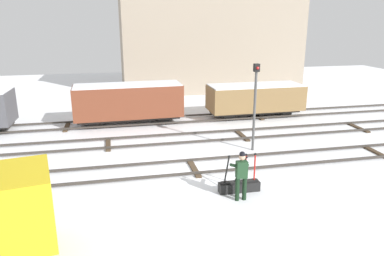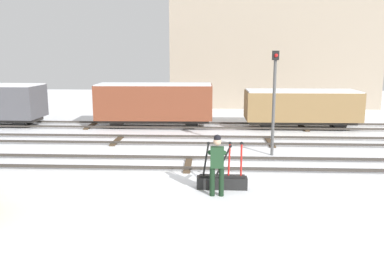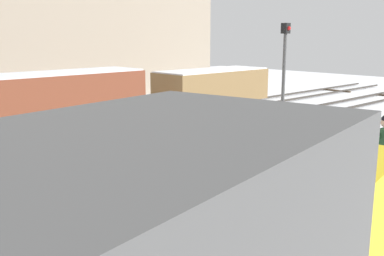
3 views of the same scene
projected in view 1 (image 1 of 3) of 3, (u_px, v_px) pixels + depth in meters
name	position (u px, v px, depth m)	size (l,w,h in m)	color
ground_plane	(194.00, 169.00, 15.64)	(60.00, 60.00, 0.00)	white
track_main_line	(194.00, 166.00, 15.61)	(44.00, 1.94, 0.18)	#38332D
track_siding_near	(178.00, 139.00, 19.23)	(44.00, 1.94, 0.18)	#38332D
track_siding_far	(167.00, 120.00, 22.71)	(44.00, 1.94, 0.18)	#38332D
switch_lever_frame	(239.00, 185.00, 13.55)	(1.52, 0.37, 1.45)	black
rail_worker	(241.00, 173.00, 12.72)	(0.53, 0.68, 1.79)	black
signal_post	(255.00, 99.00, 17.16)	(0.24, 0.32, 4.13)	#4C4C4C
apartment_building	(209.00, 39.00, 32.61)	(15.56, 6.42, 8.66)	gray
freight_car_near_switch	(255.00, 98.00, 23.55)	(5.99, 2.27, 2.07)	#2D2B28
freight_car_mid_siding	(128.00, 101.00, 21.88)	(6.32, 2.20, 2.40)	#2D2B28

